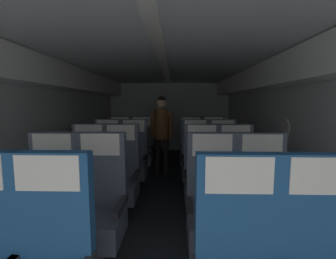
# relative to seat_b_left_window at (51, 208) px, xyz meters

# --- Properties ---
(ground) EXTENTS (3.87, 7.69, 0.02)m
(ground) POSITION_rel_seat_b_left_window_xyz_m (0.96, 1.41, -0.50)
(ground) COLOR #23282D
(fuselage_shell) EXTENTS (3.75, 7.34, 2.11)m
(fuselage_shell) POSITION_rel_seat_b_left_window_xyz_m (0.96, 1.68, 1.06)
(fuselage_shell) COLOR silver
(fuselage_shell) RESTS_ON ground
(seat_b_left_window) EXTENTS (0.48, 0.48, 1.17)m
(seat_b_left_window) POSITION_rel_seat_b_left_window_xyz_m (0.00, 0.00, 0.00)
(seat_b_left_window) COLOR #38383D
(seat_b_left_window) RESTS_ON ground
(seat_b_left_aisle) EXTENTS (0.48, 0.48, 1.17)m
(seat_b_left_aisle) POSITION_rel_seat_b_left_window_xyz_m (0.45, 0.01, 0.00)
(seat_b_left_aisle) COLOR #38383D
(seat_b_left_aisle) RESTS_ON ground
(seat_b_right_aisle) EXTENTS (0.48, 0.48, 1.17)m
(seat_b_right_aisle) POSITION_rel_seat_b_left_window_xyz_m (1.92, 0.01, 0.00)
(seat_b_right_aisle) COLOR #38383D
(seat_b_right_aisle) RESTS_ON ground
(seat_b_right_window) EXTENTS (0.48, 0.48, 1.17)m
(seat_b_right_window) POSITION_rel_seat_b_left_window_xyz_m (1.47, 0.01, 0.00)
(seat_b_right_window) COLOR #38383D
(seat_b_right_window) RESTS_ON ground
(seat_c_left_window) EXTENTS (0.48, 0.48, 1.17)m
(seat_c_left_window) POSITION_rel_seat_b_left_window_xyz_m (0.00, 0.89, 0.00)
(seat_c_left_window) COLOR #38383D
(seat_c_left_window) RESTS_ON ground
(seat_c_left_aisle) EXTENTS (0.48, 0.48, 1.17)m
(seat_c_left_aisle) POSITION_rel_seat_b_left_window_xyz_m (0.44, 0.87, 0.00)
(seat_c_left_aisle) COLOR #38383D
(seat_c_left_aisle) RESTS_ON ground
(seat_c_right_aisle) EXTENTS (0.48, 0.48, 1.17)m
(seat_c_right_aisle) POSITION_rel_seat_b_left_window_xyz_m (1.91, 0.87, 0.00)
(seat_c_right_aisle) COLOR #38383D
(seat_c_right_aisle) RESTS_ON ground
(seat_c_right_window) EXTENTS (0.48, 0.48, 1.17)m
(seat_c_right_window) POSITION_rel_seat_b_left_window_xyz_m (1.48, 0.87, 0.00)
(seat_c_right_window) COLOR #38383D
(seat_c_right_window) RESTS_ON ground
(seat_d_left_window) EXTENTS (0.48, 0.48, 1.17)m
(seat_d_left_window) POSITION_rel_seat_b_left_window_xyz_m (-0.00, 1.76, 0.00)
(seat_d_left_window) COLOR #38383D
(seat_d_left_window) RESTS_ON ground
(seat_d_left_aisle) EXTENTS (0.48, 0.48, 1.17)m
(seat_d_left_aisle) POSITION_rel_seat_b_left_window_xyz_m (0.44, 1.75, 0.00)
(seat_d_left_aisle) COLOR #38383D
(seat_d_left_aisle) RESTS_ON ground
(seat_d_right_aisle) EXTENTS (0.48, 0.48, 1.17)m
(seat_d_right_aisle) POSITION_rel_seat_b_left_window_xyz_m (1.93, 1.74, 0.00)
(seat_d_right_aisle) COLOR #38383D
(seat_d_right_aisle) RESTS_ON ground
(seat_d_right_window) EXTENTS (0.48, 0.48, 1.17)m
(seat_d_right_window) POSITION_rel_seat_b_left_window_xyz_m (1.48, 1.75, 0.00)
(seat_d_right_window) COLOR #38383D
(seat_d_right_window) RESTS_ON ground
(seat_e_left_window) EXTENTS (0.48, 0.48, 1.17)m
(seat_e_left_window) POSITION_rel_seat_b_left_window_xyz_m (0.01, 2.62, 0.00)
(seat_e_left_window) COLOR #38383D
(seat_e_left_window) RESTS_ON ground
(seat_e_left_aisle) EXTENTS (0.48, 0.48, 1.17)m
(seat_e_left_aisle) POSITION_rel_seat_b_left_window_xyz_m (0.45, 2.60, 0.00)
(seat_e_left_aisle) COLOR #38383D
(seat_e_left_aisle) RESTS_ON ground
(seat_e_right_aisle) EXTENTS (0.48, 0.48, 1.17)m
(seat_e_right_aisle) POSITION_rel_seat_b_left_window_xyz_m (1.93, 2.62, 0.00)
(seat_e_right_aisle) COLOR #38383D
(seat_e_right_aisle) RESTS_ON ground
(seat_e_right_window) EXTENTS (0.48, 0.48, 1.17)m
(seat_e_right_window) POSITION_rel_seat_b_left_window_xyz_m (1.48, 2.62, 0.00)
(seat_e_right_window) COLOR #38383D
(seat_e_right_window) RESTS_ON ground
(flight_attendant) EXTENTS (0.43, 0.28, 1.57)m
(flight_attendant) POSITION_rel_seat_b_left_window_xyz_m (0.88, 2.51, 0.48)
(flight_attendant) COLOR black
(flight_attendant) RESTS_ON ground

